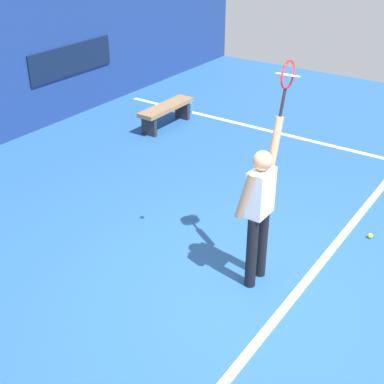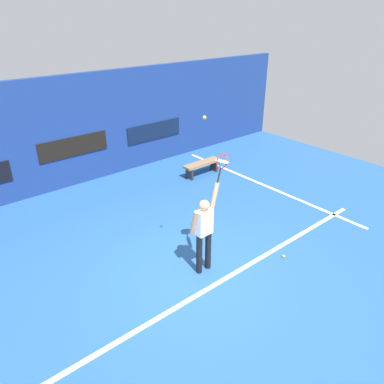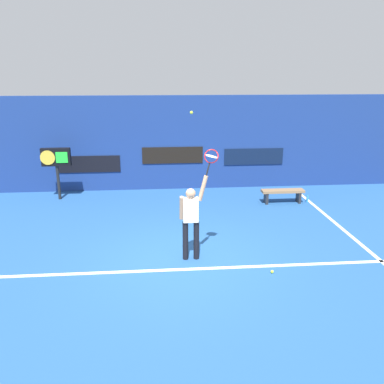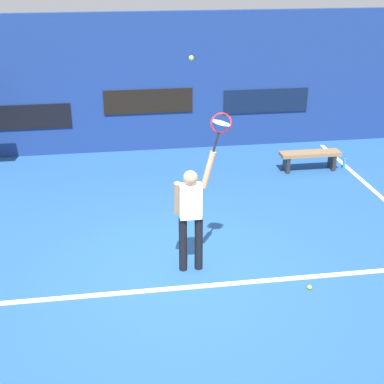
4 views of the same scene
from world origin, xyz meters
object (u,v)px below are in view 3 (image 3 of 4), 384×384
object	(u,v)px
tennis_player	(191,218)
tennis_racket	(211,158)
tennis_ball	(191,113)
spare_ball	(272,272)
court_bench	(283,193)
water_bottle	(307,199)
scoreboard_clock	(56,160)

from	to	relation	value
tennis_player	tennis_racket	distance (m)	1.43
tennis_ball	spare_ball	size ratio (longest dim) A/B	1.00
tennis_player	court_bench	xyz separation A→B (m)	(3.36, 3.87, -0.67)
tennis_player	spare_ball	world-z (taller)	tennis_player
court_bench	water_bottle	world-z (taller)	court_bench
tennis_player	tennis_ball	world-z (taller)	tennis_ball
tennis_ball	water_bottle	world-z (taller)	tennis_ball
spare_ball	court_bench	bearing A→B (deg)	70.36
tennis_ball	scoreboard_clock	world-z (taller)	tennis_ball
water_bottle	scoreboard_clock	bearing A→B (deg)	172.70
tennis_racket	water_bottle	bearing A→B (deg)	45.64
tennis_player	court_bench	distance (m)	5.17
tennis_racket	court_bench	world-z (taller)	tennis_racket
court_bench	water_bottle	size ratio (longest dim) A/B	5.83
tennis_player	tennis_racket	world-z (taller)	tennis_racket
tennis_racket	water_bottle	xyz separation A→B (m)	(3.78, 3.87, -2.25)
tennis_racket	spare_ball	xyz separation A→B (m)	(1.24, -0.85, -2.34)
scoreboard_clock	spare_ball	world-z (taller)	scoreboard_clock
tennis_ball	court_bench	xyz separation A→B (m)	(3.35, 3.81, -2.99)
tennis_player	tennis_ball	size ratio (longest dim) A/B	29.17
tennis_player	tennis_racket	bearing A→B (deg)	-0.56
tennis_ball	tennis_player	bearing A→B (deg)	-107.58
tennis_ball	court_bench	world-z (taller)	tennis_ball
tennis_racket	tennis_ball	xyz separation A→B (m)	(-0.42, 0.06, 0.96)
court_bench	water_bottle	xyz separation A→B (m)	(0.86, 0.00, -0.22)
spare_ball	tennis_ball	bearing A→B (deg)	151.35
tennis_ball	scoreboard_clock	xyz separation A→B (m)	(-4.10, 4.87, -1.95)
tennis_racket	tennis_ball	bearing A→B (deg)	171.88
tennis_player	scoreboard_clock	world-z (taller)	tennis_player
court_bench	tennis_ball	bearing A→B (deg)	-131.28
tennis_ball	water_bottle	distance (m)	6.52
tennis_player	scoreboard_clock	bearing A→B (deg)	129.63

